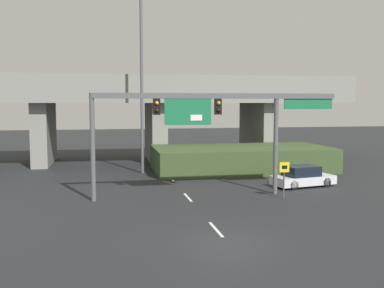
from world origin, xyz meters
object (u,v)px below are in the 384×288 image
Objects in this scene: signal_gantry at (208,114)px; speed_limit_sign at (284,174)px; highway_light_pole_near at (142,77)px; parked_sedan_near_right at (302,177)px.

signal_gantry is 5.75m from speed_limit_sign.
highway_light_pole_near is at bearing 123.23° from speed_limit_sign.
speed_limit_sign reaches higher than parked_sedan_near_right.
parked_sedan_near_right is at bearing 15.55° from signal_gantry.
speed_limit_sign is (4.28, -1.47, -3.54)m from signal_gantry.
highway_light_pole_near is at bearing 107.61° from signal_gantry.
speed_limit_sign is 0.50× the size of parked_sedan_near_right.
parked_sedan_near_right is at bearing 51.23° from speed_limit_sign.
signal_gantry reaches higher than parked_sedan_near_right.
highway_light_pole_near is at bearing 130.63° from parked_sedan_near_right.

